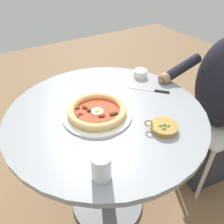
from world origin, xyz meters
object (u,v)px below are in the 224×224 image
pizza_on_plate (97,112)px  ramekin_capers (140,73)px  diner_person (212,115)px  steak_knife (155,90)px  water_glass (101,168)px  dining_table (106,137)px  olive_pan (164,127)px

pizza_on_plate → ramekin_capers: size_ratio=4.12×
diner_person → steak_knife: bearing=162.0°
ramekin_capers → pizza_on_plate: bearing=-153.6°
pizza_on_plate → water_glass: bearing=-116.1°
steak_knife → diner_person: size_ratio=0.14×
steak_knife → diner_person: diner_person is taller
dining_table → ramekin_capers: 0.43m
olive_pan → pizza_on_plate: bearing=129.0°
water_glass → ramekin_capers: size_ratio=1.27×
pizza_on_plate → steak_knife: (0.35, 0.02, -0.02)m
dining_table → steak_knife: bearing=3.3°
olive_pan → ramekin_capers: bearing=64.2°
dining_table → diner_person: bearing=-8.9°
pizza_on_plate → water_glass: size_ratio=3.24×
steak_knife → pizza_on_plate: bearing=-176.3°
dining_table → ramekin_capers: (0.34, 0.19, 0.18)m
pizza_on_plate → dining_table: bearing=6.2°
steak_knife → ramekin_capers: bearing=78.0°
dining_table → olive_pan: (0.14, -0.23, 0.18)m
dining_table → steak_knife: 0.35m
ramekin_capers → olive_pan: (-0.20, -0.42, -0.01)m
pizza_on_plate → steak_knife: pizza_on_plate is taller
olive_pan → diner_person: bearing=12.6°
dining_table → steak_knife: (0.30, 0.02, 0.17)m
dining_table → pizza_on_plate: (-0.05, -0.01, 0.18)m
steak_knife → olive_pan: 0.30m
dining_table → water_glass: bearing=-122.5°
pizza_on_plate → olive_pan: 0.29m
dining_table → water_glass: 0.41m
pizza_on_plate → ramekin_capers: (0.39, 0.19, 0.00)m
diner_person → ramekin_capers: bearing=140.1°
olive_pan → steak_knife: bearing=56.3°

